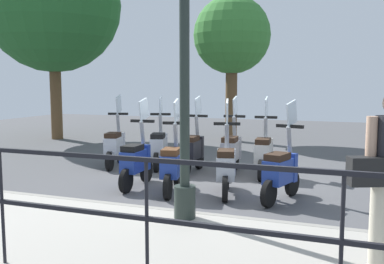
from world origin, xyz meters
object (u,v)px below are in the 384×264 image
object	(u,v)px
scooter_far_3	(159,146)
scooter_near_1	(226,166)
lamp_post_near	(185,60)
scooter_near_0	(281,170)
scooter_far_2	(193,149)
scooter_near_2	(173,164)
scooter_far_0	(264,152)
scooter_far_1	(231,150)
tree_large	(53,5)
scooter_far_4	(115,145)
scooter_near_3	(136,160)
tree_distant	(232,36)

from	to	relation	value
scooter_far_3	scooter_near_1	bearing A→B (deg)	-146.94
lamp_post_near	scooter_near_0	xyz separation A→B (m)	(1.70, -0.92, -1.59)
scooter_near_0	scooter_far_2	bearing A→B (deg)	69.08
scooter_near_0	scooter_near_2	xyz separation A→B (m)	(-0.11, 1.74, 0.00)
scooter_far_3	scooter_far_0	bearing A→B (deg)	-108.18
scooter_near_0	scooter_far_0	world-z (taller)	same
scooter_near_0	scooter_far_3	size ratio (longest dim) A/B	1.00
lamp_post_near	scooter_far_0	size ratio (longest dim) A/B	2.81
scooter_near_0	scooter_far_1	bearing A→B (deg)	52.62
tree_large	scooter_far_4	xyz separation A→B (m)	(-3.49, -4.18, -3.77)
scooter_near_2	scooter_far_4	xyz separation A→B (m)	(1.61, 2.01, 0.00)
scooter_near_0	tree_large	bearing A→B (deg)	74.33
scooter_near_1	scooter_near_2	xyz separation A→B (m)	(-0.17, 0.85, 0.00)
scooter_near_2	scooter_far_3	xyz separation A→B (m)	(1.82, 1.07, 0.00)
tree_large	scooter_near_3	size ratio (longest dim) A/B	4.16
lamp_post_near	scooter_far_1	xyz separation A→B (m)	(3.38, 0.31, -1.59)
scooter_near_3	scooter_far_1	size ratio (longest dim) A/B	1.00
scooter_far_2	scooter_far_0	bearing A→B (deg)	-85.83
tree_large	scooter_far_0	distance (m)	8.92
tree_distant	scooter_far_3	bearing A→B (deg)	176.27
lamp_post_near	scooter_near_2	xyz separation A→B (m)	(1.59, 0.82, -1.59)
scooter_near_1	scooter_far_0	xyz separation A→B (m)	(1.58, -0.31, 0.00)
scooter_near_3	scooter_far_4	xyz separation A→B (m)	(1.46, 1.27, 0.00)
scooter_near_0	scooter_near_1	world-z (taller)	same
scooter_far_0	scooter_far_2	world-z (taller)	same
tree_large	scooter_far_1	xyz separation A→B (m)	(-3.31, -6.70, -3.77)
scooter_far_0	scooter_far_2	bearing A→B (deg)	91.10
tree_distant	scooter_near_1	world-z (taller)	tree_distant
tree_large	scooter_near_0	world-z (taller)	tree_large
tree_distant	tree_large	bearing A→B (deg)	105.15
lamp_post_near	scooter_near_3	bearing A→B (deg)	42.01
tree_large	scooter_near_1	bearing A→B (deg)	-124.95
scooter_near_0	scooter_near_3	size ratio (longest dim) A/B	1.00
scooter_near_1	scooter_far_1	xyz separation A→B (m)	(1.62, 0.34, 0.00)
scooter_far_2	tree_large	bearing A→B (deg)	58.72
scooter_far_0	scooter_far_3	distance (m)	2.24
scooter_near_1	scooter_far_4	world-z (taller)	same
scooter_near_1	scooter_far_2	bearing A→B (deg)	23.28
scooter_near_1	scooter_far_4	xyz separation A→B (m)	(1.43, 2.87, 0.00)
tree_distant	scooter_far_3	size ratio (longest dim) A/B	2.89
scooter_near_0	scooter_far_0	size ratio (longest dim) A/B	1.00
tree_distant	scooter_near_3	distance (m)	6.98
scooter_near_0	scooter_far_4	xyz separation A→B (m)	(1.50, 3.75, 0.00)
tree_distant	scooter_near_2	size ratio (longest dim) A/B	2.89
tree_distant	scooter_near_3	world-z (taller)	tree_distant
lamp_post_near	tree_large	world-z (taller)	tree_large
scooter_near_2	scooter_near_3	size ratio (longest dim) A/B	1.00
scooter_near_0	scooter_near_1	size ratio (longest dim) A/B	1.00
tree_large	scooter_near_0	size ratio (longest dim) A/B	4.16
scooter_far_3	scooter_far_1	bearing A→B (deg)	-107.51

